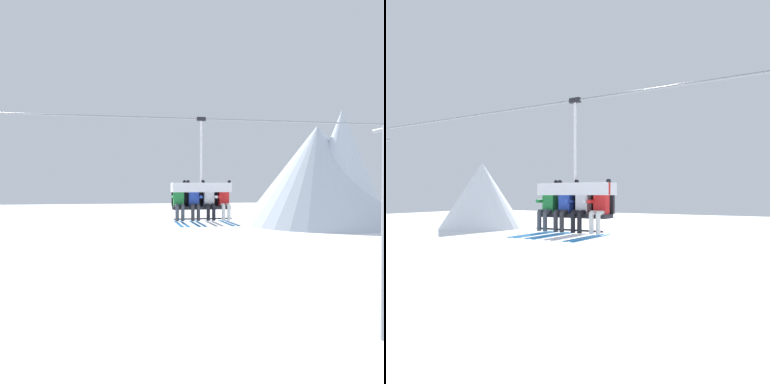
{
  "view_description": "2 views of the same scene",
  "coord_description": "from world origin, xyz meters",
  "views": [
    {
      "loc": [
        -0.46,
        -12.57,
        5.89
      ],
      "look_at": [
        1.53,
        -0.77,
        5.63
      ],
      "focal_mm": 35.0,
      "sensor_mm": 36.0,
      "label": 1
    },
    {
      "loc": [
        6.53,
        -8.69,
        5.62
      ],
      "look_at": [
        1.91,
        -0.8,
        5.7
      ],
      "focal_mm": 35.0,
      "sensor_mm": 36.0,
      "label": 2
    }
  ],
  "objects": [
    {
      "name": "ground_plane",
      "position": [
        0.0,
        0.0,
        0.0
      ],
      "size": [
        200.0,
        200.0,
        0.0
      ],
      "primitive_type": "plane",
      "color": "white"
    },
    {
      "name": "mountain_peak_central",
      "position": [
        26.88,
        38.62,
        7.25
      ],
      "size": [
        22.09,
        22.09,
        14.49
      ],
      "color": "silver",
      "rests_on": "ground_plane"
    },
    {
      "name": "mountain_peak_east",
      "position": [
        29.41,
        36.44,
        8.22
      ],
      "size": [
        12.59,
        12.59,
        16.44
      ],
      "color": "silver",
      "rests_on": "ground_plane"
    },
    {
      "name": "lift_cable",
      "position": [
        0.41,
        -0.8,
        7.96
      ],
      "size": [
        19.32,
        0.05,
        0.05
      ],
      "color": "gray"
    },
    {
      "name": "chairlift_chair",
      "position": [
        1.82,
        -0.73,
        5.66
      ],
      "size": [
        1.89,
        0.74,
        3.25
      ],
      "color": "#232328"
    },
    {
      "name": "skier_green",
      "position": [
        1.09,
        -0.94,
        5.36
      ],
      "size": [
        0.48,
        1.7,
        1.34
      ],
      "color": "#23843D"
    },
    {
      "name": "skier_blue",
      "position": [
        1.57,
        -0.94,
        5.36
      ],
      "size": [
        0.48,
        1.7,
        1.34
      ],
      "color": "#2847B7"
    },
    {
      "name": "skier_white",
      "position": [
        2.06,
        -0.94,
        5.36
      ],
      "size": [
        0.48,
        1.7,
        1.34
      ],
      "color": "silver"
    },
    {
      "name": "skier_red",
      "position": [
        2.56,
        -0.94,
        5.36
      ],
      "size": [
        0.48,
        1.7,
        1.34
      ],
      "color": "red"
    }
  ]
}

